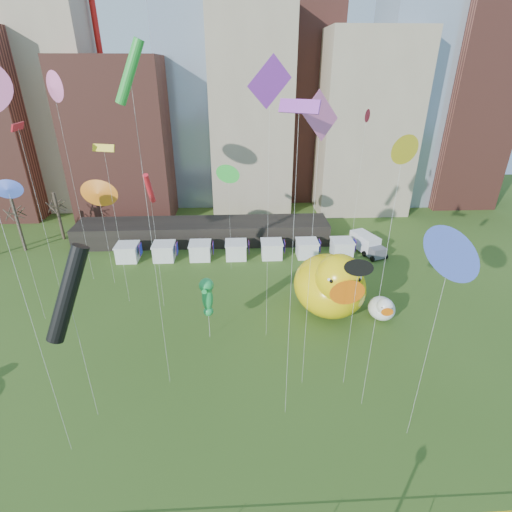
{
  "coord_description": "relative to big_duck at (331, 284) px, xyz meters",
  "views": [
    {
      "loc": [
        1.36,
        -12.88,
        24.16
      ],
      "look_at": [
        2.59,
        11.9,
        12.0
      ],
      "focal_mm": 27.0,
      "sensor_mm": 36.0,
      "label": 1
    }
  ],
  "objects": [
    {
      "name": "skyline",
      "position": [
        -8.8,
        39.24,
        17.76
      ],
      "size": [
        101.0,
        23.0,
        68.0
      ],
      "color": "brown",
      "rests_on": "ground"
    },
    {
      "name": "pavilion",
      "position": [
        -15.05,
        20.17,
        -2.08
      ],
      "size": [
        38.0,
        6.0,
        3.2
      ],
      "primitive_type": "cube",
      "color": "black",
      "rests_on": "ground"
    },
    {
      "name": "vendor_tents",
      "position": [
        -10.03,
        14.17,
        -2.57
      ],
      "size": [
        33.24,
        2.8,
        2.4
      ],
      "color": "white",
      "rests_on": "ground"
    },
    {
      "name": "bare_trees",
      "position": [
        -41.22,
        18.72,
        0.33
      ],
      "size": [
        8.44,
        6.44,
        8.5
      ],
      "color": "#382B21",
      "rests_on": "ground"
    },
    {
      "name": "big_duck",
      "position": [
        0.0,
        0.0,
        0.0
      ],
      "size": [
        8.05,
        10.58,
        8.02
      ],
      "rotation": [
        0.0,
        0.0,
        0.05
      ],
      "color": "yellow",
      "rests_on": "ground"
    },
    {
      "name": "small_duck",
      "position": [
        5.34,
        -1.35,
        -2.33
      ],
      "size": [
        3.15,
        3.98,
        2.95
      ],
      "rotation": [
        0.0,
        0.0,
        -0.12
      ],
      "color": "white",
      "rests_on": "ground"
    },
    {
      "name": "seahorse_green",
      "position": [
        -12.75,
        -3.61,
        1.31
      ],
      "size": [
        1.54,
        1.85,
        6.71
      ],
      "rotation": [
        0.0,
        0.0,
        -0.12
      ],
      "color": "silver",
      "rests_on": "ground"
    },
    {
      "name": "seahorse_purple",
      "position": [
        0.13,
        0.39,
        0.66
      ],
      "size": [
        1.53,
        1.78,
        5.94
      ],
      "rotation": [
        0.0,
        0.0,
        -0.21
      ],
      "color": "silver",
      "rests_on": "ground"
    },
    {
      "name": "box_truck",
      "position": [
        8.84,
        15.13,
        -2.37
      ],
      "size": [
        4.04,
        6.38,
        2.55
      ],
      "rotation": [
        0.0,
        0.0,
        0.34
      ],
      "color": "white",
      "rests_on": "ground"
    },
    {
      "name": "kite_0",
      "position": [
        -27.65,
        -0.69,
        15.8
      ],
      "size": [
        0.4,
        1.98,
        20.13
      ],
      "color": "silver",
      "rests_on": "ground"
    },
    {
      "name": "kite_2",
      "position": [
        -20.89,
        -12.74,
        7.25
      ],
      "size": [
        3.76,
        3.17,
        14.2
      ],
      "color": "silver",
      "rests_on": "ground"
    },
    {
      "name": "kite_3",
      "position": [
        -10.74,
        10.87,
        9.12
      ],
      "size": [
        2.02,
        1.41,
        13.92
      ],
      "color": "silver",
      "rests_on": "ground"
    },
    {
      "name": "kite_4",
      "position": [
        -22.38,
        3.43,
        13.42
      ],
      "size": [
        2.28,
        0.96,
        17.65
      ],
      "color": "silver",
      "rests_on": "ground"
    },
    {
      "name": "kite_5",
      "position": [
        2.39,
        -15.63,
        11.03
      ],
      "size": [
        1.0,
        3.0,
        16.22
      ],
      "color": "silver",
      "rests_on": "ground"
    },
    {
      "name": "kite_6",
      "position": [
        -25.31,
        7.91,
        7.81
      ],
      "size": [
        3.08,
        1.08,
        13.03
      ],
      "color": "silver",
      "rests_on": "ground"
    },
    {
      "name": "kite_7",
      "position": [
        -7.11,
        -3.53,
        19.23
      ],
      "size": [
        3.46,
        1.64,
        25.13
      ],
      "color": "silver",
      "rests_on": "ground"
    },
    {
      "name": "kite_8",
      "position": [
        -18.25,
        2.24,
        9.92
      ],
      "size": [
        0.71,
        1.92,
        15.22
      ],
      "color": "silver",
      "rests_on": "ground"
    },
    {
      "name": "kite_9",
      "position": [
        -4.53,
        -10.15,
        17.43
      ],
      "size": [
        2.58,
        1.67,
        23.05
      ],
      "color": "silver",
      "rests_on": "ground"
    },
    {
      "name": "kite_10",
      "position": [
        -1.01,
        -10.38,
        7.4
      ],
      "size": [
        1.42,
        0.48,
        11.84
      ],
      "color": "silver",
      "rests_on": "ground"
    },
    {
      "name": "kite_11",
      "position": [
        -15.83,
        -9.53,
        20.2
      ],
      "size": [
        2.17,
        0.7,
        25.76
      ],
      "color": "silver",
      "rests_on": "ground"
    },
    {
      "name": "kite_12",
      "position": [
        -0.15,
        -12.74,
        16.21
      ],
      "size": [
        1.53,
        1.06,
        20.81
      ],
      "color": "silver",
      "rests_on": "ground"
    },
    {
      "name": "kite_13",
      "position": [
        -30.53,
        0.35,
        10.53
      ],
      "size": [
        1.8,
        0.29,
        15.15
      ],
      "color": "silver",
      "rests_on": "ground"
    },
    {
      "name": "kite_15",
      "position": [
        -6.35,
        -13.27,
        18.35
      ],
      "size": [
        2.12,
        1.5,
        22.7
      ],
      "color": "silver",
      "rests_on": "ground"
    },
    {
      "name": "kite_16",
      "position": [
        4.71,
        9.43,
        15.62
      ],
      "size": [
        0.92,
        1.28,
        20.14
      ],
      "color": "silver",
      "rests_on": "ground"
    },
    {
      "name": "kite_17",
      "position": [
        -28.23,
        8.94,
        18.75
      ],
      "size": [
        2.31,
        2.55,
        23.98
      ],
      "color": "silver",
      "rests_on": "ground"
    }
  ]
}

